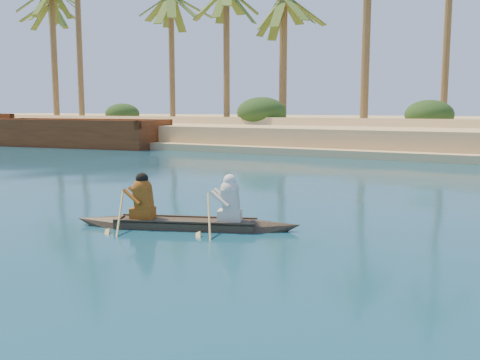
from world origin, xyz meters
The scene contains 5 objects.
sandy_embankment centered at (0.00, 46.89, 0.53)m, with size 150.00×51.00×1.50m.
palm_grove centered at (0.00, 35.00, 8.00)m, with size 110.00×14.00×16.00m, color #3F5D21, non-canonical shape.
shrub_cluster centered at (0.00, 31.50, 1.20)m, with size 100.00×6.00×2.40m, color #213A15, non-canonical shape.
canoe centered at (8.00, 6.31, 0.24)m, with size 4.46×2.17×1.25m.
barge_mid centered at (-11.29, 22.00, 0.68)m, with size 12.17×5.49×1.96m.
Camera 1 is at (13.94, -2.21, 2.36)m, focal length 40.00 mm.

